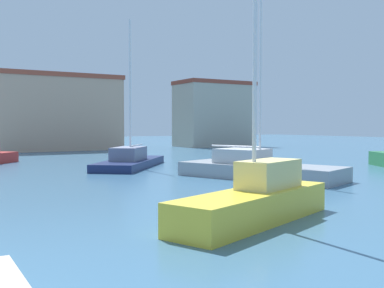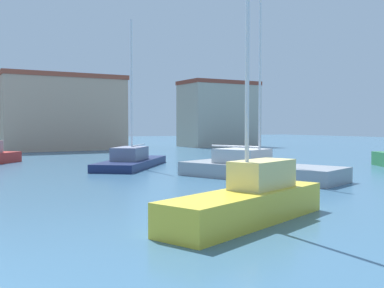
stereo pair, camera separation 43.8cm
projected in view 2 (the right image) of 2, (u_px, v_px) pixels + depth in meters
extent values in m
plane|color=#38607F|center=(152.00, 168.00, 30.24)|extent=(160.00, 160.00, 0.00)
cube|color=#19234C|center=(132.00, 163.00, 30.95)|extent=(7.59, 8.46, 0.50)
cube|color=slate|center=(130.00, 154.00, 30.51)|extent=(3.31, 3.52, 0.86)
cylinder|color=silver|center=(131.00, 90.00, 30.75)|extent=(0.12, 0.12, 9.29)
cylinder|color=silver|center=(138.00, 145.00, 32.46)|extent=(1.99, 2.42, 0.08)
cube|color=gold|center=(247.00, 207.00, 13.31)|extent=(6.55, 3.80, 0.91)
cube|color=#DFCD77|center=(262.00, 174.00, 13.95)|extent=(2.48, 1.83, 0.84)
cylinder|color=silver|center=(247.00, 23.00, 13.10)|extent=(0.12, 0.12, 9.57)
cube|color=gray|center=(259.00, 171.00, 24.23)|extent=(5.90, 9.25, 0.76)
cube|color=#ADB0B5|center=(242.00, 156.00, 24.89)|extent=(2.90, 3.10, 0.77)
cylinder|color=silver|center=(260.00, 78.00, 24.03)|extent=(0.12, 0.12, 9.02)
cylinder|color=silver|center=(234.00, 146.00, 25.18)|extent=(1.16, 2.90, 0.08)
cube|color=tan|center=(59.00, 115.00, 53.65)|extent=(13.34, 9.39, 7.97)
cube|color=#9E4733|center=(59.00, 78.00, 53.48)|extent=(13.61, 9.58, 0.50)
cube|color=#B2A893|center=(219.00, 116.00, 61.14)|extent=(9.72, 5.62, 8.05)
cube|color=brown|center=(219.00, 83.00, 60.96)|extent=(9.92, 5.73, 0.50)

